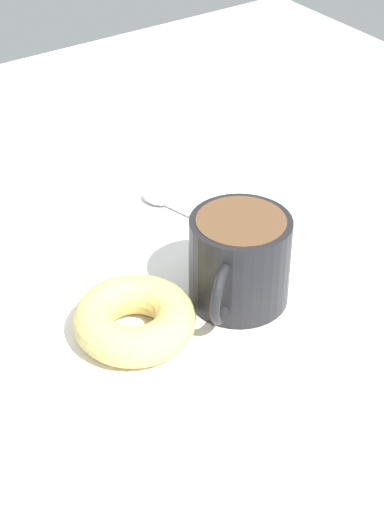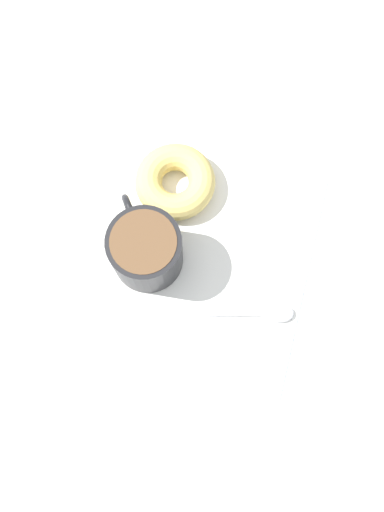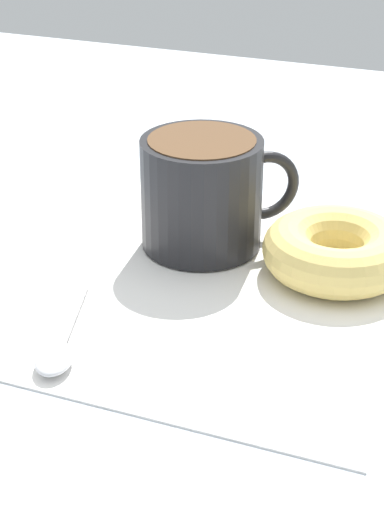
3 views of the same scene
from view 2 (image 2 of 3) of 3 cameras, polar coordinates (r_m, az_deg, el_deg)
The scene contains 5 objects.
ground_plane at distance 78.99cm, azimuth -0.34°, elevation -0.24°, with size 120.00×120.00×2.00cm, color #B2BCC6.
napkin at distance 77.76cm, azimuth -0.00°, elevation -0.39°, with size 31.34×31.34×0.30cm, color white.
coffee_cup at distance 73.49cm, azimuth -4.69°, elevation 0.70°, with size 9.99×11.52×8.86cm.
donut at distance 79.11cm, azimuth -1.69°, elevation 7.42°, with size 11.10×11.10×3.70cm, color #E5C66B.
spoon at distance 76.46cm, azimuth 7.73°, elevation -5.73°, with size 11.74×4.62×0.90cm.
Camera 2 is at (-5.32, 18.31, 75.66)cm, focal length 40.00 mm.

